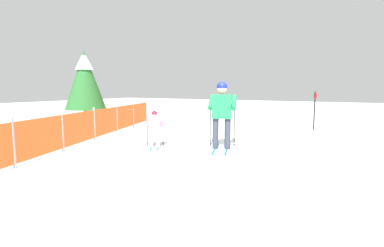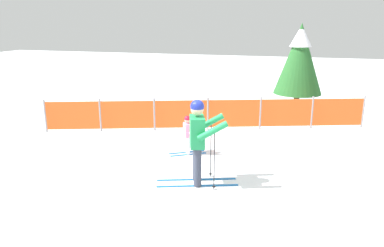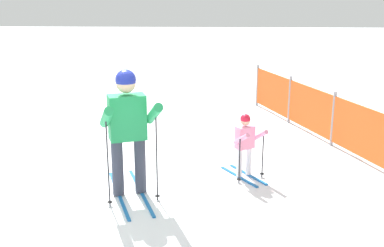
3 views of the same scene
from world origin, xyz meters
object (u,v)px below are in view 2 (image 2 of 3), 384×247
at_px(skier_child, 188,132).
at_px(conifer_far, 300,58).
at_px(skier_adult, 199,134).
at_px(safety_fence, 208,114).

xyz_separation_m(skier_child, conifer_far, (2.54, 5.62, 1.42)).
bearing_deg(conifer_far, skier_child, -114.28).
distance_m(skier_adult, skier_child, 1.89).
xyz_separation_m(skier_adult, conifer_far, (1.80, 7.30, 0.93)).
distance_m(skier_adult, conifer_far, 7.57).
height_order(skier_adult, safety_fence, skier_adult).
distance_m(skier_adult, safety_fence, 4.07).
relative_size(skier_child, conifer_far, 0.31).
bearing_deg(skier_child, conifer_far, 33.22).
bearing_deg(skier_child, safety_fence, 58.96).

